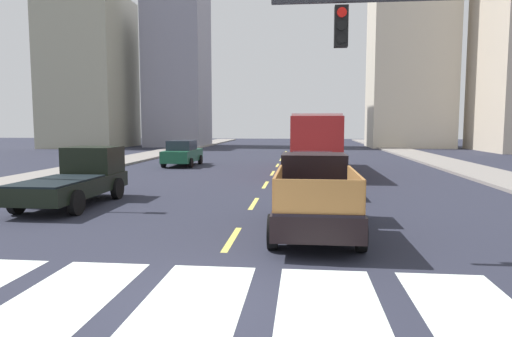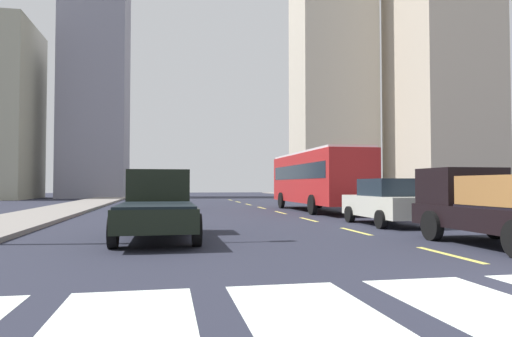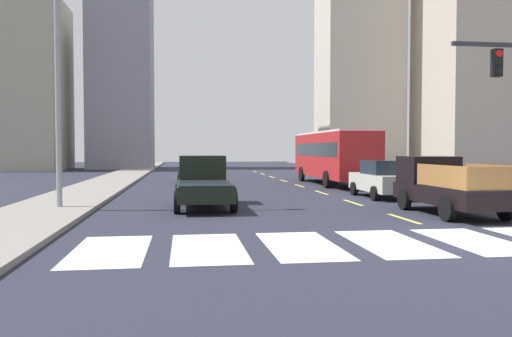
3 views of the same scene
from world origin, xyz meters
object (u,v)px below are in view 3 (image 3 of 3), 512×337
city_bus (333,153)px  pickup_stakebed (445,186)px  sedan_near_left (193,170)px  streetlight_left (62,73)px  pickup_dark (203,183)px  sedan_mid (383,179)px

city_bus → pickup_stakebed: bearing=-89.3°
pickup_stakebed → city_bus: (0.34, 14.71, 1.02)m
city_bus → sedan_near_left: 9.30m
sedan_near_left → streetlight_left: bearing=-110.3°
streetlight_left → pickup_stakebed: bearing=-10.9°
pickup_stakebed → pickup_dark: same height
pickup_dark → sedan_near_left: 14.52m
pickup_dark → sedan_mid: bearing=19.8°
sedan_mid → streetlight_left: bearing=-165.8°
city_bus → sedan_mid: 9.06m
sedan_near_left → streetlight_left: size_ratio=0.49×
pickup_stakebed → city_bus: city_bus is taller
sedan_near_left → sedan_mid: same height
streetlight_left → pickup_dark: bearing=7.1°
sedan_mid → streetlight_left: size_ratio=0.49×
sedan_near_left → pickup_stakebed: bearing=-67.0°
streetlight_left → city_bus: bearing=41.7°
city_bus → sedan_mid: city_bus is taller
sedan_mid → streetlight_left: (-13.36, -3.16, 4.11)m
sedan_mid → city_bus: bearing=89.1°
pickup_stakebed → sedan_mid: pickup_stakebed is taller
pickup_dark → city_bus: 14.40m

